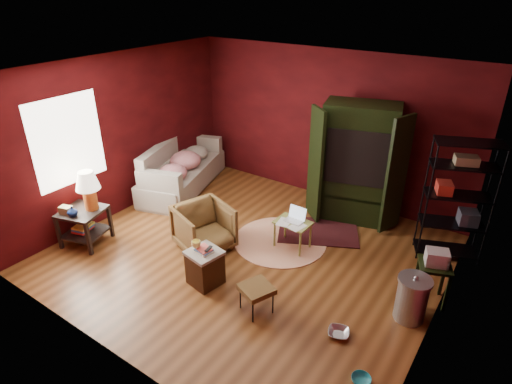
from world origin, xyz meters
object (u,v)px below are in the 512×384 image
at_px(tv_armoire, 357,162).
at_px(hamper, 205,267).
at_px(armchair, 204,226).
at_px(side_table, 85,201).
at_px(laptop_desk, 293,224).
at_px(wire_shelving, 459,196).
at_px(sofa, 182,168).

bearing_deg(tv_armoire, hamper, -123.83).
bearing_deg(armchair, side_table, 138.13).
bearing_deg(laptop_desk, wire_shelving, 31.44).
xyz_separation_m(sofa, side_table, (0.13, -2.30, 0.29)).
bearing_deg(hamper, armchair, 131.32).
height_order(tv_armoire, wire_shelving, tv_armoire).
bearing_deg(laptop_desk, hamper, -108.57).
relative_size(tv_armoire, wire_shelving, 1.11).
distance_m(sofa, hamper, 3.14).
relative_size(sofa, armchair, 2.85).
distance_m(sofa, laptop_desk, 2.97).
distance_m(armchair, laptop_desk, 1.40).
relative_size(laptop_desk, tv_armoire, 0.32).
bearing_deg(laptop_desk, tv_armoire, 76.86).
bearing_deg(tv_armoire, sofa, 178.48).
bearing_deg(wire_shelving, side_table, -171.88).
xyz_separation_m(armchair, wire_shelving, (3.22, 1.97, 0.63)).
xyz_separation_m(laptop_desk, wire_shelving, (2.08, 1.16, 0.61)).
relative_size(armchair, tv_armoire, 0.39).
distance_m(sofa, wire_shelving, 5.06).
distance_m(hamper, laptop_desk, 1.58).
xyz_separation_m(armchair, laptop_desk, (1.14, 0.80, 0.01)).
bearing_deg(sofa, side_table, 166.79).
relative_size(armchair, hamper, 1.34).
bearing_deg(hamper, sofa, 138.81).
bearing_deg(hamper, tv_armoire, 71.87).
height_order(hamper, tv_armoire, tv_armoire).
bearing_deg(laptop_desk, sofa, 170.73).
relative_size(laptop_desk, wire_shelving, 0.36).
bearing_deg(side_table, sofa, 93.30).
bearing_deg(armchair, sofa, 71.03).
height_order(laptop_desk, wire_shelving, wire_shelving).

